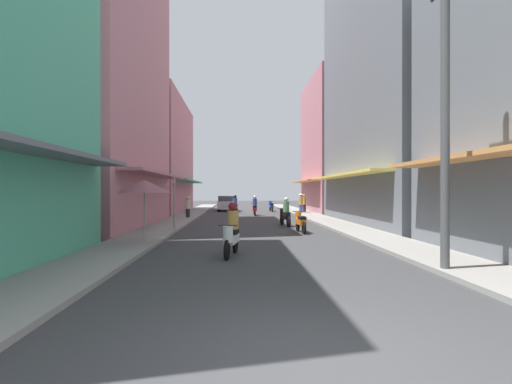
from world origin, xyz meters
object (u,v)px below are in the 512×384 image
(motorbike_blue, at_px, (271,206))
(utility_pole, at_px, (445,114))
(motorbike_red, at_px, (255,206))
(parked_car, at_px, (226,203))
(vendor_umbrella, at_px, (145,186))
(pedestrian_far, at_px, (304,204))
(motorbike_white, at_px, (232,232))
(motorbike_orange, at_px, (300,222))
(street_sign_no_entry, at_px, (174,195))
(motorbike_maroon, at_px, (235,205))
(pedestrian_midway, at_px, (188,206))
(pedestrian_foreground, at_px, (301,202))
(motorbike_black, at_px, (285,213))

(motorbike_blue, relative_size, utility_pole, 0.25)
(motorbike_red, xyz_separation_m, parked_car, (-2.41, 6.87, 0.04))
(vendor_umbrella, bearing_deg, pedestrian_far, 63.81)
(motorbike_white, distance_m, motorbike_blue, 24.12)
(motorbike_orange, height_order, street_sign_no_entry, street_sign_no_entry)
(motorbike_white, distance_m, parked_car, 24.99)
(vendor_umbrella, xyz_separation_m, street_sign_no_entry, (0.31, 4.26, -0.36))
(motorbike_white, bearing_deg, parked_car, 92.02)
(motorbike_maroon, bearing_deg, motorbike_red, -64.38)
(motorbike_maroon, height_order, pedestrian_midway, pedestrian_midway)
(motorbike_blue, height_order, motorbike_orange, same)
(motorbike_maroon, bearing_deg, pedestrian_midway, -115.04)
(motorbike_red, bearing_deg, motorbike_white, -94.83)
(motorbike_orange, distance_m, vendor_umbrella, 7.37)
(vendor_umbrella, distance_m, utility_pole, 9.56)
(pedestrian_foreground, bearing_deg, motorbike_black, -104.32)
(motorbike_blue, distance_m, street_sign_no_entry, 18.42)
(motorbike_orange, distance_m, utility_pole, 9.34)
(motorbike_red, relative_size, pedestrian_far, 1.11)
(pedestrian_far, bearing_deg, motorbike_white, -106.01)
(motorbike_black, distance_m, motorbike_orange, 3.25)
(motorbike_red, bearing_deg, pedestrian_foreground, 21.95)
(motorbike_white, distance_m, vendor_umbrella, 4.10)
(motorbike_black, xyz_separation_m, motorbike_red, (-1.26, 8.85, 0.00))
(motorbike_red, xyz_separation_m, street_sign_no_entry, (-4.31, -11.53, 1.01))
(parked_car, height_order, pedestrian_foreground, pedestrian_foreground)
(motorbike_orange, bearing_deg, motorbike_white, -117.04)
(motorbike_blue, height_order, pedestrian_far, pedestrian_far)
(motorbike_black, distance_m, motorbike_red, 8.94)
(motorbike_black, distance_m, pedestrian_foreground, 10.77)
(motorbike_black, height_order, pedestrian_foreground, pedestrian_foreground)
(pedestrian_midway, bearing_deg, motorbike_black, -41.89)
(motorbike_black, height_order, street_sign_no_entry, street_sign_no_entry)
(pedestrian_far, xyz_separation_m, vendor_umbrella, (-9.02, -18.34, 1.26))
(motorbike_white, bearing_deg, motorbike_red, 85.17)
(pedestrian_foreground, distance_m, street_sign_no_entry, 15.50)
(motorbike_white, bearing_deg, pedestrian_far, 73.99)
(pedestrian_far, relative_size, vendor_umbrella, 0.71)
(utility_pole, xyz_separation_m, street_sign_no_entry, (-7.76, 9.11, -1.98))
(parked_car, relative_size, pedestrian_foreground, 2.38)
(motorbike_orange, relative_size, vendor_umbrella, 0.79)
(parked_car, xyz_separation_m, street_sign_no_entry, (-1.90, -18.41, 0.98))
(motorbike_maroon, xyz_separation_m, street_sign_no_entry, (-2.73, -14.83, 1.01))
(motorbike_orange, relative_size, utility_pole, 0.25)
(motorbike_white, bearing_deg, pedestrian_midway, 102.38)
(motorbike_white, height_order, motorbike_red, same)
(utility_pole, relative_size, street_sign_no_entry, 2.73)
(motorbike_red, height_order, utility_pole, utility_pole)
(motorbike_maroon, distance_m, motorbike_orange, 15.69)
(motorbike_orange, distance_m, pedestrian_foreground, 13.87)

